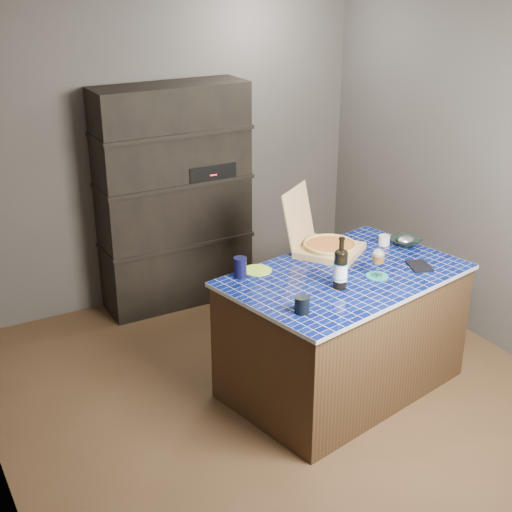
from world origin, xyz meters
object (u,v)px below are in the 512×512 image
wine_glass (378,258)px  bowl (405,242)px  kitchen_island (343,331)px  pizza_box (326,244)px  dvd_case (419,266)px  mead_bottle (341,268)px

wine_glass → bowl: bearing=32.4°
kitchen_island → wine_glass: (0.14, -0.13, 0.54)m
kitchen_island → pizza_box: (0.09, 0.35, 0.47)m
pizza_box → dvd_case: (0.39, -0.50, -0.05)m
kitchen_island → pizza_box: pizza_box is taller
pizza_box → bowl: 0.58m
kitchen_island → dvd_case: 0.65m
pizza_box → mead_bottle: 0.56m
pizza_box → kitchen_island: bearing=-138.8°
kitchen_island → bowl: bearing=4.2°
kitchen_island → wine_glass: 0.58m
mead_bottle → bowl: bearing=22.8°
dvd_case → bowl: size_ratio=0.91×
mead_bottle → bowl: size_ratio=1.65×
pizza_box → wine_glass: 0.49m
pizza_box → bowl: size_ratio=3.06×
pizza_box → bowl: pizza_box is taller
wine_glass → pizza_box: bearing=96.7°
kitchen_island → dvd_case: size_ratio=9.18×
pizza_box → mead_bottle: pizza_box is taller
dvd_case → wine_glass: bearing=-162.9°
kitchen_island → bowl: (0.64, 0.18, 0.44)m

